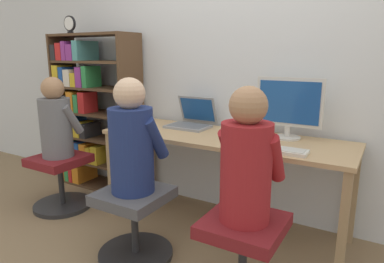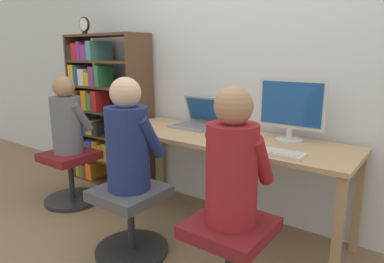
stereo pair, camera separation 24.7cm
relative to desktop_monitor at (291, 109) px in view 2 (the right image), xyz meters
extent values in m
plane|color=#846B4C|center=(-0.43, -0.47, -0.97)|extent=(14.00, 14.00, 0.00)
cube|color=silver|center=(-0.43, 0.21, 0.33)|extent=(10.00, 0.05, 2.60)
cube|color=tan|center=(-0.43, -0.17, -0.24)|extent=(1.86, 0.62, 0.03)
cube|color=#9C7D56|center=(-1.32, -0.43, -0.61)|extent=(0.05, 0.05, 0.71)
cube|color=#9C7D56|center=(0.47, -0.43, -0.61)|extent=(0.05, 0.05, 0.71)
cube|color=#9C7D56|center=(-1.32, 0.10, -0.61)|extent=(0.05, 0.05, 0.71)
cube|color=#9C7D56|center=(0.47, 0.10, -0.61)|extent=(0.05, 0.05, 0.71)
cylinder|color=beige|center=(0.00, 0.00, -0.22)|extent=(0.19, 0.19, 0.01)
cylinder|color=beige|center=(0.00, 0.00, -0.18)|extent=(0.04, 0.04, 0.08)
cube|color=beige|center=(0.00, 0.00, 0.04)|extent=(0.47, 0.02, 0.35)
cube|color=#19478C|center=(0.00, -0.01, 0.04)|extent=(0.42, 0.01, 0.30)
cube|color=gray|center=(-0.80, -0.06, -0.22)|extent=(0.34, 0.24, 0.02)
cube|color=slate|center=(-0.80, -0.06, -0.21)|extent=(0.30, 0.19, 0.00)
cube|color=gray|center=(-0.80, 0.11, -0.10)|extent=(0.34, 0.09, 0.23)
cube|color=#19478C|center=(-0.80, 0.10, -0.10)|extent=(0.30, 0.07, 0.19)
cube|color=silver|center=(0.03, -0.37, -0.22)|extent=(0.39, 0.13, 0.02)
cube|color=#BAB8AD|center=(0.03, -0.37, -0.20)|extent=(0.36, 0.11, 0.00)
ellipsoid|color=silver|center=(-0.22, -0.37, -0.21)|extent=(0.06, 0.12, 0.04)
cube|color=maroon|center=(0.02, -0.83, -0.53)|extent=(0.42, 0.43, 0.07)
cylinder|color=#262628|center=(-0.75, -0.82, -0.95)|extent=(0.50, 0.50, 0.04)
cylinder|color=#262628|center=(-0.75, -0.82, -0.75)|extent=(0.05, 0.05, 0.36)
cube|color=#4C4C51|center=(-0.75, -0.82, -0.53)|extent=(0.42, 0.43, 0.07)
cylinder|color=maroon|center=(0.02, -0.83, -0.23)|extent=(0.27, 0.27, 0.53)
sphere|color=#A87A56|center=(0.02, -0.83, 0.12)|extent=(0.20, 0.20, 0.20)
cylinder|color=maroon|center=(-0.11, -0.75, -0.15)|extent=(0.07, 0.22, 0.29)
cylinder|color=maroon|center=(0.14, -0.75, -0.15)|extent=(0.07, 0.22, 0.29)
cylinder|color=navy|center=(-0.75, -0.82, -0.22)|extent=(0.28, 0.28, 0.54)
sphere|color=beige|center=(-0.75, -0.82, 0.13)|extent=(0.20, 0.20, 0.20)
cylinder|color=navy|center=(-0.88, -0.75, -0.15)|extent=(0.08, 0.22, 0.29)
cylinder|color=navy|center=(-0.62, -0.75, -0.15)|extent=(0.08, 0.22, 0.29)
cube|color=#513823|center=(-2.34, -0.01, -0.21)|extent=(0.02, 0.33, 1.52)
cube|color=#513823|center=(-1.43, -0.01, -0.21)|extent=(0.02, 0.33, 1.52)
cube|color=#513823|center=(-1.88, -0.01, -0.95)|extent=(0.88, 0.32, 0.02)
cube|color=#513823|center=(-1.88, -0.01, -0.70)|extent=(0.88, 0.32, 0.02)
cube|color=#513823|center=(-1.88, -0.01, -0.45)|extent=(0.88, 0.32, 0.02)
cube|color=#513823|center=(-1.88, -0.01, -0.21)|extent=(0.88, 0.32, 0.02)
cube|color=#513823|center=(-1.88, -0.01, 0.04)|extent=(0.88, 0.32, 0.02)
cube|color=#513823|center=(-1.88, -0.01, 0.29)|extent=(0.88, 0.32, 0.02)
cube|color=#513823|center=(-1.88, -0.01, 0.54)|extent=(0.88, 0.32, 0.02)
cube|color=orange|center=(-2.29, -0.05, -0.86)|extent=(0.05, 0.25, 0.17)
cube|color=#2D8C47|center=(-2.23, -0.03, -0.85)|extent=(0.06, 0.27, 0.19)
cube|color=red|center=(-2.17, -0.07, -0.88)|extent=(0.05, 0.20, 0.13)
cube|color=orange|center=(-2.09, -0.04, -0.86)|extent=(0.09, 0.27, 0.17)
cube|color=#2D8C47|center=(-2.29, -0.04, -0.61)|extent=(0.05, 0.25, 0.16)
cube|color=#1E4C9E|center=(-2.21, -0.05, -0.62)|extent=(0.07, 0.24, 0.15)
cube|color=#8C338C|center=(-2.14, -0.07, -0.61)|extent=(0.07, 0.21, 0.16)
cube|color=#1E4C9E|center=(-2.06, -0.04, -0.60)|extent=(0.08, 0.26, 0.18)
cube|color=orange|center=(-1.97, -0.04, -0.60)|extent=(0.08, 0.27, 0.18)
cube|color=gold|center=(-1.89, -0.05, -0.61)|extent=(0.06, 0.24, 0.16)
cube|color=gold|center=(-1.81, -0.04, -0.60)|extent=(0.08, 0.27, 0.18)
cube|color=#262628|center=(-2.28, -0.05, -0.38)|extent=(0.06, 0.24, 0.13)
cube|color=#8C338C|center=(-2.23, -0.04, -0.36)|extent=(0.04, 0.26, 0.17)
cube|color=orange|center=(-2.17, -0.08, -0.38)|extent=(0.06, 0.18, 0.13)
cube|color=#1E4C9E|center=(-2.11, -0.07, -0.35)|extent=(0.05, 0.20, 0.19)
cube|color=gold|center=(-2.04, -0.07, -0.37)|extent=(0.09, 0.20, 0.14)
cube|color=#262628|center=(-1.95, -0.06, -0.38)|extent=(0.07, 0.23, 0.14)
cube|color=orange|center=(-2.28, -0.07, -0.10)|extent=(0.07, 0.19, 0.19)
cube|color=#262628|center=(-2.21, -0.06, -0.11)|extent=(0.06, 0.23, 0.16)
cube|color=#2D8C47|center=(-2.16, -0.08, -0.12)|extent=(0.04, 0.18, 0.14)
cube|color=orange|center=(-2.09, -0.06, -0.09)|extent=(0.09, 0.23, 0.20)
cube|color=#2D8C47|center=(-2.01, -0.05, -0.11)|extent=(0.06, 0.25, 0.18)
cube|color=red|center=(-1.93, -0.08, -0.09)|extent=(0.08, 0.18, 0.20)
cube|color=gold|center=(-2.27, -0.08, 0.16)|extent=(0.08, 0.19, 0.20)
cube|color=#1E4C9E|center=(-2.19, -0.07, 0.15)|extent=(0.06, 0.20, 0.18)
cube|color=silver|center=(-2.11, -0.06, 0.14)|extent=(0.09, 0.22, 0.16)
cube|color=gold|center=(-2.02, -0.07, 0.12)|extent=(0.07, 0.21, 0.13)
cube|color=#8C338C|center=(-1.95, -0.06, 0.15)|extent=(0.08, 0.22, 0.19)
cube|color=#2D8C47|center=(-1.87, -0.07, 0.16)|extent=(0.06, 0.20, 0.20)
cube|color=#262628|center=(-2.28, -0.04, 0.38)|extent=(0.07, 0.26, 0.15)
cube|color=red|center=(-2.20, -0.06, 0.39)|extent=(0.08, 0.23, 0.16)
cube|color=#8C338C|center=(-2.13, -0.04, 0.40)|extent=(0.06, 0.26, 0.18)
cube|color=#8C338C|center=(-2.05, -0.07, 0.38)|extent=(0.08, 0.21, 0.15)
cube|color=teal|center=(-1.96, -0.03, 0.40)|extent=(0.07, 0.28, 0.18)
cube|color=black|center=(-2.06, -0.12, 0.57)|extent=(0.05, 0.03, 0.02)
cylinder|color=black|center=(-2.06, -0.12, 0.65)|extent=(0.14, 0.02, 0.14)
cylinder|color=white|center=(-2.06, -0.13, 0.65)|extent=(0.12, 0.00, 0.12)
cylinder|color=#262628|center=(-1.81, -0.56, -0.95)|extent=(0.50, 0.50, 0.04)
cylinder|color=#262628|center=(-1.81, -0.56, -0.75)|extent=(0.05, 0.05, 0.36)
cube|color=maroon|center=(-1.81, -0.56, -0.53)|extent=(0.42, 0.43, 0.07)
cylinder|color=slate|center=(-1.81, -0.56, -0.24)|extent=(0.26, 0.26, 0.50)
sphere|color=#A87A56|center=(-1.81, -0.56, 0.09)|extent=(0.19, 0.19, 0.19)
cylinder|color=slate|center=(-1.93, -0.49, -0.17)|extent=(0.07, 0.21, 0.27)
cylinder|color=slate|center=(-1.68, -0.49, -0.17)|extent=(0.07, 0.21, 0.27)
camera|label=1|loc=(0.63, -2.42, 0.37)|focal=32.00mm
camera|label=2|loc=(0.83, -2.28, 0.37)|focal=32.00mm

